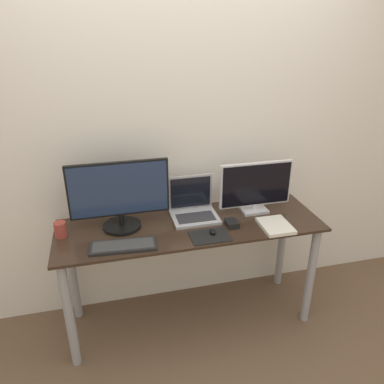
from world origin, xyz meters
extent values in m
plane|color=brown|center=(0.00, 0.00, 0.00)|extent=(12.00, 12.00, 0.00)
cube|color=silver|center=(0.00, 0.62, 1.25)|extent=(7.00, 0.05, 2.50)
cube|color=#332319|center=(0.00, 0.28, 0.77)|extent=(1.71, 0.55, 0.02)
cylinder|color=#99999E|center=(-0.79, 0.06, 0.38)|extent=(0.06, 0.06, 0.76)
cylinder|color=#99999E|center=(0.79, 0.06, 0.38)|extent=(0.06, 0.06, 0.76)
cylinder|color=#99999E|center=(-0.79, 0.49, 0.38)|extent=(0.06, 0.06, 0.76)
cylinder|color=#99999E|center=(0.79, 0.49, 0.38)|extent=(0.06, 0.06, 0.76)
cylinder|color=black|center=(-0.43, 0.34, 0.79)|extent=(0.24, 0.24, 0.02)
cylinder|color=black|center=(-0.43, 0.34, 0.84)|extent=(0.04, 0.04, 0.08)
cube|color=black|center=(-0.43, 0.35, 1.04)|extent=(0.61, 0.02, 0.35)
cube|color=#1E2D4C|center=(-0.43, 0.34, 1.04)|extent=(0.59, 0.01, 0.33)
cube|color=silver|center=(0.47, 0.34, 0.79)|extent=(0.18, 0.12, 0.02)
cylinder|color=silver|center=(0.47, 0.34, 0.82)|extent=(0.04, 0.04, 0.04)
cube|color=silver|center=(0.47, 0.35, 0.98)|extent=(0.50, 0.02, 0.31)
cube|color=black|center=(0.47, 0.34, 0.98)|extent=(0.48, 0.01, 0.28)
cube|color=#ADADB2|center=(0.05, 0.34, 0.78)|extent=(0.30, 0.25, 0.02)
cube|color=#2D2D33|center=(0.05, 0.33, 0.79)|extent=(0.25, 0.14, 0.00)
cube|color=#ADADB2|center=(0.05, 0.47, 0.91)|extent=(0.30, 0.01, 0.24)
cube|color=black|center=(0.05, 0.46, 0.91)|extent=(0.27, 0.01, 0.21)
cube|color=black|center=(-0.44, 0.11, 0.78)|extent=(0.39, 0.17, 0.02)
cube|color=#383838|center=(-0.44, 0.11, 0.79)|extent=(0.36, 0.14, 0.00)
cube|color=black|center=(0.08, 0.10, 0.78)|extent=(0.24, 0.17, 0.00)
ellipsoid|color=black|center=(0.10, 0.12, 0.79)|extent=(0.03, 0.06, 0.03)
cube|color=silver|center=(0.52, 0.11, 0.79)|extent=(0.19, 0.23, 0.02)
cube|color=white|center=(0.52, 0.11, 0.79)|extent=(0.18, 0.23, 0.02)
cylinder|color=#99382D|center=(-0.80, 0.32, 0.82)|extent=(0.07, 0.07, 0.10)
cube|color=black|center=(0.25, 0.19, 0.79)|extent=(0.07, 0.10, 0.04)
camera|label=1|loc=(-0.50, -1.78, 1.97)|focal=35.00mm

